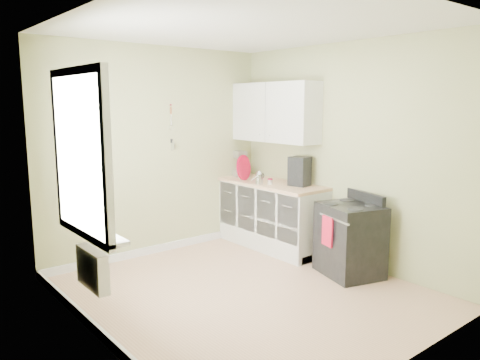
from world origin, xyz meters
TOP-DOWN VIEW (x-y plane):
  - floor at (0.00, 0.00)m, footprint 3.20×3.60m
  - ceiling at (0.00, 0.00)m, footprint 3.20×3.60m
  - wall_back at (0.00, 1.81)m, footprint 3.20×0.02m
  - wall_left at (-1.61, 0.00)m, footprint 0.02×3.60m
  - wall_right at (1.61, 0.00)m, footprint 0.02×3.60m
  - base_cabinets at (1.30, 1.00)m, footprint 0.60×1.60m
  - countertop at (1.29, 1.00)m, footprint 0.64×1.60m
  - upper_cabinets at (1.43, 1.10)m, footprint 0.35×1.40m
  - window at (-1.58, 0.30)m, footprint 0.06×1.14m
  - window_sill at (-1.51, 0.30)m, footprint 0.18×1.14m
  - radiator at (-1.54, 0.25)m, footprint 0.12×0.50m
  - wall_utensils at (0.20, 1.78)m, footprint 0.02×0.14m
  - stove at (1.28, -0.34)m, footprint 0.77×0.81m
  - stand_mixer at (1.31, 1.74)m, footprint 0.29×0.37m
  - kettle at (1.06, 1.00)m, footprint 0.17×0.10m
  - coffee_maker at (1.39, 0.59)m, footprint 0.26×0.28m
  - red_tray at (1.11, 1.38)m, footprint 0.35×0.18m
  - jar at (1.17, 0.91)m, footprint 0.07×0.07m
  - plant_a at (-1.50, 0.05)m, footprint 0.19×0.17m
  - plant_b at (-1.50, 0.36)m, footprint 0.20×0.20m
  - plant_c at (-1.50, 0.61)m, footprint 0.22×0.22m

SIDE VIEW (x-z plane):
  - floor at x=0.00m, z-range -0.02..0.00m
  - stove at x=1.28m, z-range -0.05..0.90m
  - base_cabinets at x=1.30m, z-range 0.00..0.87m
  - radiator at x=-1.54m, z-range 0.38..0.73m
  - window_sill at x=-1.51m, z-range 0.86..0.90m
  - countertop at x=1.29m, z-range 0.87..0.91m
  - jar at x=1.17m, z-range 0.91..0.99m
  - kettle at x=1.06m, z-range 0.91..1.08m
  - plant_b at x=-1.50m, z-range 0.90..1.19m
  - plant_a at x=-1.50m, z-range 0.90..1.19m
  - plant_c at x=-1.50m, z-range 0.90..1.20m
  - stand_mixer at x=1.31m, z-range 0.88..1.29m
  - red_tray at x=1.11m, z-range 0.91..1.26m
  - coffee_maker at x=1.39m, z-range 0.90..1.28m
  - wall_back at x=0.00m, z-range 0.00..2.70m
  - wall_left at x=-1.61m, z-range 0.00..2.70m
  - wall_right at x=1.61m, z-range 0.00..2.70m
  - window at x=-1.58m, z-range 0.83..2.27m
  - wall_utensils at x=0.20m, z-range 1.27..1.85m
  - upper_cabinets at x=1.43m, z-range 1.45..2.25m
  - ceiling at x=0.00m, z-range 2.70..2.72m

